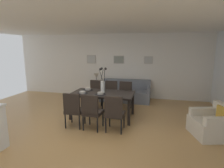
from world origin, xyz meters
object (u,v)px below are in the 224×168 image
dining_table (103,95)px  bowl_near_left (82,92)px  framed_picture_center (119,60)px  side_table (97,92)px  bowl_near_right (88,89)px  dining_chair_mid_right (125,94)px  dining_chair_far_right (110,93)px  framed_picture_right (148,60)px  dining_chair_near_right (95,92)px  bowl_far_left (100,93)px  sofa (125,93)px  framed_picture_left (91,59)px  centerpiece_vase (103,83)px  table_lamp (96,77)px  dining_chair_near_left (74,108)px  dining_chair_mid_left (114,112)px  armchair (213,124)px

dining_table → bowl_near_left: (-0.54, -0.22, 0.11)m
framed_picture_center → side_table: bearing=-152.5°
side_table → bowl_near_right: bearing=-80.4°
dining_table → dining_chair_mid_right: bearing=59.1°
dining_chair_far_right → dining_chair_mid_right: same height
dining_table → framed_picture_right: bearing=63.3°
dining_chair_far_right → dining_chair_near_right: bearing=-179.5°
dining_chair_near_right → dining_table: bearing=-58.7°
dining_chair_near_right → bowl_far_left: dining_chair_near_right is taller
dining_chair_far_right → bowl_near_left: (-0.55, -1.11, 0.27)m
sofa → framed_picture_left: framed_picture_left is taller
dining_chair_near_right → centerpiece_vase: centerpiece_vase is taller
dining_chair_far_right → table_lamp: (-0.84, 1.05, 0.38)m
dining_chair_far_right → bowl_far_left: dining_chair_far_right is taller
dining_chair_near_left → bowl_far_left: size_ratio=5.41×
dining_chair_far_right → sofa: size_ratio=0.48×
table_lamp → centerpiece_vase: bearing=-66.8°
framed_picture_left → dining_chair_far_right: bearing=-51.0°
dining_chair_near_right → dining_chair_mid_left: (1.09, -1.77, 0.00)m
centerpiece_vase → framed_picture_right: (1.19, 2.38, 0.54)m
dining_chair_mid_left → armchair: size_ratio=0.93×
bowl_near_left → side_table: (-0.29, 2.16, -0.52)m
armchair → table_lamp: bearing=145.5°
dining_table → framed_picture_left: size_ratio=4.70×
framed_picture_right → dining_chair_far_right: bearing=-128.6°
armchair → dining_chair_far_right: bearing=152.6°
dining_table → sofa: bearing=78.8°
framed_picture_center → framed_picture_right: size_ratio=1.29×
dining_chair_near_left → bowl_near_left: bearing=92.1°
dining_table → dining_chair_near_left: 1.02m
bowl_far_left → dining_chair_mid_right: bearing=64.4°
dining_chair_near_right → bowl_far_left: size_ratio=5.41×
dining_table → table_lamp: size_ratio=3.53×
bowl_near_right → framed_picture_right: size_ratio=0.51×
sofa → framed_picture_center: framed_picture_center is taller
dining_chair_near_right → dining_chair_far_right: same height
dining_table → dining_chair_far_right: size_ratio=1.96×
dining_chair_near_left → sofa: bearing=72.2°
dining_chair_near_right → framed_picture_right: framed_picture_right is taller
bowl_near_left → dining_chair_mid_right: bearing=45.6°
dining_chair_mid_left → side_table: dining_chair_mid_left is taller
sofa → armchair: size_ratio=1.93×
dining_chair_far_right → bowl_near_right: dining_chair_far_right is taller
table_lamp → framed_picture_right: (2.03, 0.43, 0.67)m
centerpiece_vase → bowl_far_left: centerpiece_vase is taller
dining_chair_mid_right → table_lamp: size_ratio=1.80×
dining_chair_near_right → bowl_near_right: dining_chair_near_right is taller
sofa → framed_picture_left: 2.09m
dining_chair_far_right → armchair: bearing=-27.4°
centerpiece_vase → table_lamp: 2.12m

